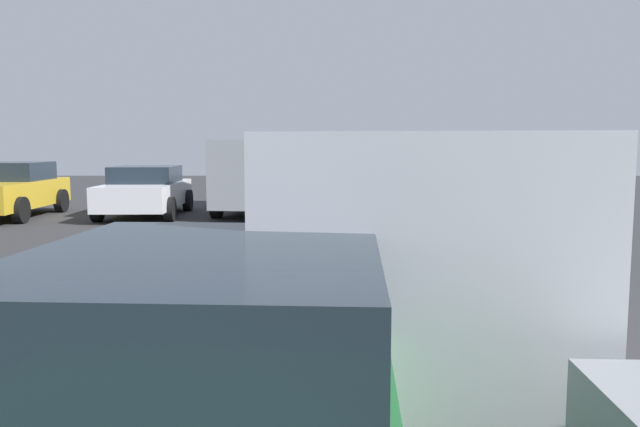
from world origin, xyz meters
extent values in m
plane|color=#2D2D30|center=(0.00, 0.00, 0.00)|extent=(60.00, 60.00, 0.00)
cube|color=#D8BC7F|center=(0.00, 0.00, 0.58)|extent=(4.48, 2.14, 0.64)
cube|color=#1E2833|center=(0.39, -0.03, 1.12)|extent=(1.88, 1.79, 0.42)
cylinder|color=black|center=(-1.42, -0.81, 0.30)|extent=(0.62, 0.27, 0.61)
cylinder|color=black|center=(-1.27, 1.03, 0.30)|extent=(0.62, 0.27, 0.61)
cylinder|color=black|center=(1.27, -1.03, 0.30)|extent=(0.62, 0.27, 0.61)
cylinder|color=black|center=(1.42, 0.81, 0.30)|extent=(0.62, 0.27, 0.61)
ellipsoid|color=black|center=(0.51, 0.86, 0.44)|extent=(0.19, 0.04, 0.09)
ellipsoid|color=black|center=(0.93, 0.83, 0.65)|extent=(0.11, 0.03, 0.13)
ellipsoid|color=black|center=(-1.14, 1.00, 0.69)|extent=(0.14, 0.03, 0.15)
ellipsoid|color=black|center=(1.62, 0.77, 0.41)|extent=(0.12, 0.03, 0.15)
ellipsoid|color=black|center=(-1.87, -0.75, 0.50)|extent=(0.19, 0.04, 0.15)
ellipsoid|color=black|center=(0.34, -0.93, 0.67)|extent=(0.13, 0.03, 0.10)
ellipsoid|color=black|center=(1.83, 0.76, 0.72)|extent=(0.11, 0.03, 0.09)
ellipsoid|color=black|center=(1.05, -0.99, 0.62)|extent=(0.11, 0.03, 0.09)
ellipsoid|color=black|center=(-0.67, 0.96, 0.60)|extent=(0.16, 0.03, 0.13)
ellipsoid|color=black|center=(1.27, 0.80, 0.73)|extent=(0.16, 0.03, 0.15)
ellipsoid|color=black|center=(-1.27, 1.01, 0.70)|extent=(0.18, 0.03, 0.14)
cylinder|color=orange|center=(-1.01, -0.20, 0.94)|extent=(0.09, 0.09, 0.08)
sphere|color=orange|center=(-1.62, -0.50, 0.94)|extent=(0.07, 0.07, 0.07)
sphere|color=tan|center=(-1.29, -0.55, 0.94)|extent=(0.06, 0.06, 0.06)
sphere|color=#51381E|center=(-1.84, 0.49, 0.94)|extent=(0.08, 0.08, 0.08)
sphere|color=#51381E|center=(-1.63, 0.31, 0.94)|extent=(0.07, 0.07, 0.07)
sphere|color=#A87A38|center=(-1.64, 0.44, 0.95)|extent=(0.09, 0.09, 0.09)
sphere|color=#A87A38|center=(-1.58, -0.26, 0.93)|extent=(0.05, 0.05, 0.05)
cone|color=gray|center=(-1.57, -0.01, 0.97)|extent=(0.08, 0.08, 0.13)
cylinder|color=silver|center=(-1.64, -0.24, 0.97)|extent=(0.11, 0.11, 0.13)
cone|color=silver|center=(-1.47, 0.51, 0.95)|extent=(0.07, 0.07, 0.09)
sphere|color=tan|center=(-1.88, 0.49, 0.93)|extent=(0.06, 0.06, 0.06)
cylinder|color=tan|center=(-1.88, -0.17, 0.94)|extent=(0.07, 0.07, 0.06)
cone|color=#A87A38|center=(-0.10, 0.22, 1.36)|extent=(0.07, 0.07, 0.07)
cone|color=orange|center=(0.79, -0.29, 1.36)|extent=(0.08, 0.08, 0.07)
cylinder|color=black|center=(1.10, -0.04, 1.36)|extent=(0.12, 0.12, 0.07)
cone|color=#51381E|center=(0.84, -0.65, 1.36)|extent=(0.09, 0.09, 0.06)
cylinder|color=black|center=(0.76, -0.40, 1.38)|extent=(0.09, 0.09, 0.09)
cylinder|color=#A87A38|center=(-0.06, -0.33, 1.38)|extent=(0.06, 0.06, 0.11)
cylinder|color=tan|center=(0.46, -0.29, 1.39)|extent=(0.08, 0.08, 0.11)
cone|color=#51381E|center=(0.16, -0.08, 1.36)|extent=(0.09, 0.09, 0.06)
cylinder|color=orange|center=(0.88, -0.26, 1.38)|extent=(0.06, 0.06, 0.11)
cylinder|color=silver|center=(0.00, 0.00, 1.37)|extent=(0.06, 0.06, 0.07)
cone|color=beige|center=(-0.13, -0.49, 1.49)|extent=(0.19, 0.19, 0.32)
cone|color=beige|center=(-0.05, 0.50, 1.49)|extent=(0.19, 0.19, 0.32)
cube|color=#9EA3A8|center=(8.46, 1.91, 1.19)|extent=(5.37, 2.50, 1.77)
cube|color=#1E2833|center=(6.64, 2.08, 1.55)|extent=(0.28, 1.79, 0.64)
cylinder|color=black|center=(6.81, 1.02, 0.36)|extent=(0.74, 0.30, 0.72)
cylinder|color=black|center=(7.00, 3.09, 0.36)|extent=(0.74, 0.30, 0.72)
cylinder|color=black|center=(9.92, 0.73, 0.36)|extent=(0.74, 0.30, 0.72)
cylinder|color=black|center=(10.11, 2.80, 0.36)|extent=(0.74, 0.30, 0.72)
cube|color=silver|center=(-3.75, -0.69, 1.16)|extent=(5.32, 2.76, 1.72)
cube|color=#1E2833|center=(-5.50, -0.42, 1.51)|extent=(0.39, 1.76, 0.62)
cylinder|color=black|center=(-5.41, -1.47, 0.36)|extent=(0.75, 0.35, 0.72)
cylinder|color=black|center=(-5.09, 0.56, 0.36)|extent=(0.75, 0.35, 0.72)
cylinder|color=black|center=(-2.40, -1.94, 0.36)|extent=(0.75, 0.35, 0.72)
cylinder|color=black|center=(-2.09, 0.09, 0.36)|extent=(0.75, 0.35, 0.72)
cube|color=gold|center=(7.14, 8.73, 0.63)|extent=(4.28, 1.91, 0.70)
cube|color=#1E2833|center=(7.56, 8.75, 1.23)|extent=(1.85, 1.69, 0.50)
cylinder|color=black|center=(5.86, 7.78, 0.33)|extent=(0.68, 0.24, 0.67)
cylinder|color=black|center=(8.48, 7.87, 0.33)|extent=(0.68, 0.24, 0.67)
cube|color=gray|center=(5.68, -2.50, 0.59)|extent=(4.67, 2.61, 0.62)
cube|color=#1E2833|center=(5.81, -2.53, 1.17)|extent=(2.12, 1.96, 0.54)
cylinder|color=black|center=(4.16, -3.12, 0.33)|extent=(0.70, 0.35, 0.67)
cylinder|color=black|center=(4.52, -1.35, 0.33)|extent=(0.70, 0.35, 0.67)
cylinder|color=black|center=(6.84, -3.66, 0.33)|extent=(0.70, 0.35, 0.67)
cylinder|color=black|center=(7.20, -1.89, 0.33)|extent=(0.70, 0.35, 0.67)
cube|color=white|center=(7.51, 5.13, 0.59)|extent=(4.17, 1.95, 0.65)
cube|color=#1E2833|center=(7.61, 5.13, 1.14)|extent=(1.90, 1.72, 0.45)
cylinder|color=black|center=(6.27, 4.16, 0.32)|extent=(0.64, 0.24, 0.63)
cylinder|color=black|center=(6.20, 6.00, 0.32)|extent=(0.64, 0.24, 0.63)
cylinder|color=black|center=(8.82, 4.25, 0.32)|extent=(0.64, 0.24, 0.63)
cylinder|color=black|center=(8.75, 6.09, 0.32)|extent=(0.64, 0.24, 0.63)
cube|color=#1E2833|center=(-6.71, 0.80, 1.21)|extent=(2.02, 1.69, 0.54)
cylinder|color=black|center=(-5.67, -0.14, 0.31)|extent=(0.63, 0.25, 0.62)
cylinder|color=black|center=(-5.58, 1.63, 0.31)|extent=(0.63, 0.25, 0.62)
camera|label=1|loc=(-9.49, 0.27, 1.95)|focal=34.88mm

